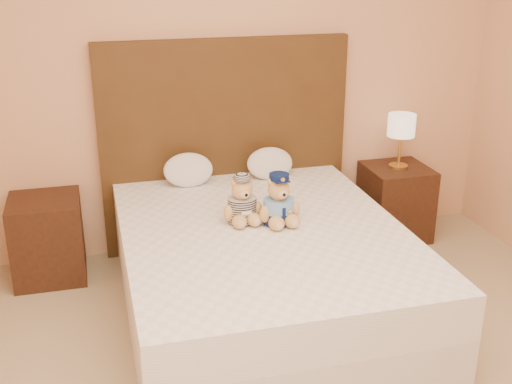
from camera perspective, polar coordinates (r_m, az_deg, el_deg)
room_walls at (r=2.68m, az=5.25°, el=15.32°), size 4.04×4.52×2.72m
bed at (r=3.82m, az=0.68°, el=-7.03°), size 1.60×2.00×0.55m
headboard at (r=4.55m, az=-2.73°, el=4.11°), size 1.75×0.08×1.50m
nightstand_left at (r=4.44m, az=-18.02°, el=-3.95°), size 0.45×0.45×0.55m
nightstand_right at (r=4.92m, az=12.27°, el=-0.87°), size 0.45×0.45×0.55m
lamp at (r=4.75m, az=12.80°, el=5.57°), size 0.20×0.20×0.40m
teddy_police at (r=3.71m, az=2.03°, el=-0.64°), size 0.29×0.28×0.30m
teddy_prisoner at (r=3.73m, az=-1.24°, el=-0.69°), size 0.27×0.26×0.28m
pillow_left at (r=4.35m, az=-6.04°, el=2.10°), size 0.34×0.22×0.24m
pillow_right at (r=4.47m, az=1.24°, el=2.69°), size 0.33×0.21×0.23m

